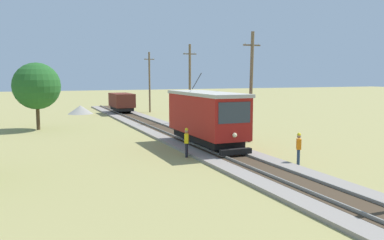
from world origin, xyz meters
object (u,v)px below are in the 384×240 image
Objects in this scene: second_worker at (187,141)px; gravel_pile at (80,110)px; utility_pole_mid at (251,86)px; utility_pole_distant at (150,82)px; tree_left_near at (37,86)px; freight_car at (122,102)px; track_worker at (299,147)px; red_tram at (206,116)px; utility_pole_far at (190,84)px.

gravel_pile is at bearing -57.12° from second_worker.
utility_pole_mid is 26.11m from utility_pole_distant.
tree_left_near is at bearing -111.17° from gravel_pile.
utility_pole_distant is (3.99, 0.88, 2.54)m from freight_car.
utility_pole_mid is 7.76m from second_worker.
second_worker is (-5.00, 4.23, 0.00)m from track_worker.
tree_left_near is (-10.33, 14.14, 1.77)m from red_tram.
gravel_pile is 30.54m from second_worker.
utility_pole_distant is at bearing 41.88° from tree_left_near.
utility_pole_far is (0.00, 11.85, -0.03)m from utility_pole_mid.
tree_left_near reaches higher than freight_car.
gravel_pile is (-4.92, 2.02, -1.01)m from freight_car.
red_tram is 4.79× the size of track_worker.
track_worker is at bearing -92.29° from utility_pole_distant.
second_worker is 0.29× the size of tree_left_near.
red_tram is 1.06× the size of utility_pole_mid.
track_worker is at bearing -100.22° from utility_pole_mid.
utility_pole_far is 18.13m from gravel_pile.
freight_car is at bearing 106.62° from utility_pole_far.
utility_pole_mid is at bearing -125.22° from second_worker.
freight_car is 2.91× the size of track_worker.
red_tram is 4.79× the size of second_worker.
second_worker is at bearing -8.87° from track_worker.
freight_car is 0.65× the size of utility_pole_far.
gravel_pile is (-8.91, 15.39, -3.55)m from utility_pole_far.
utility_pole_far is at bearing -84.79° from second_worker.
utility_pole_distant reaches higher than tree_left_near.
freight_car is 14.18m from utility_pole_far.
utility_pole_far is at bearing -73.38° from freight_car.
track_worker is at bearing -77.68° from gravel_pile.
gravel_pile is at bearing 172.74° from utility_pole_distant.
utility_pole_far is at bearing -5.64° from tree_left_near.
utility_pole_distant is 33.70m from track_worker.
track_worker is (7.57, -34.66, 0.44)m from gravel_pile.
gravel_pile is 35.48m from track_worker.
red_tram is at bearing -53.85° from tree_left_near.
utility_pole_far is at bearing -90.00° from utility_pole_distant.
gravel_pile is at bearing 68.83° from tree_left_near.
red_tram is 4.52m from utility_pole_mid.
track_worker is 24.61m from tree_left_near.
tree_left_near reaches higher than red_tram.
gravel_pile is (-8.91, 1.13, -3.55)m from utility_pole_distant.
utility_pole_far reaches higher than second_worker.
red_tram is 1.40× the size of tree_left_near.
freight_car is at bearing 90.01° from red_tram.
utility_pole_mid reaches higher than utility_pole_far.
red_tram is at bearing -107.29° from second_worker.
utility_pole_mid reaches higher than track_worker.
utility_pole_mid reaches higher than second_worker.
second_worker is at bearing -135.36° from red_tram.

